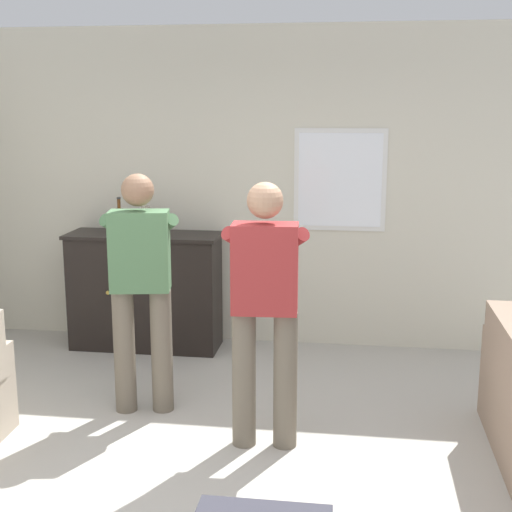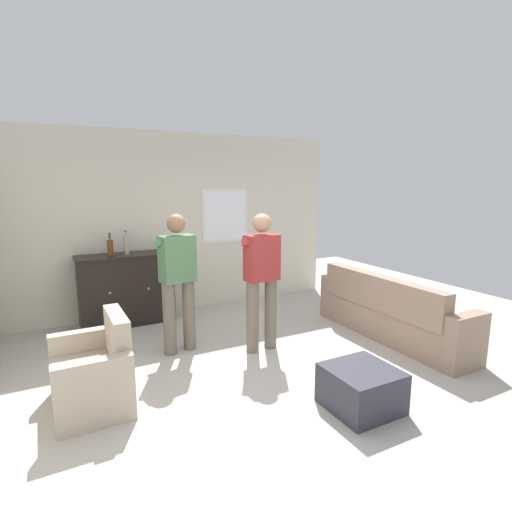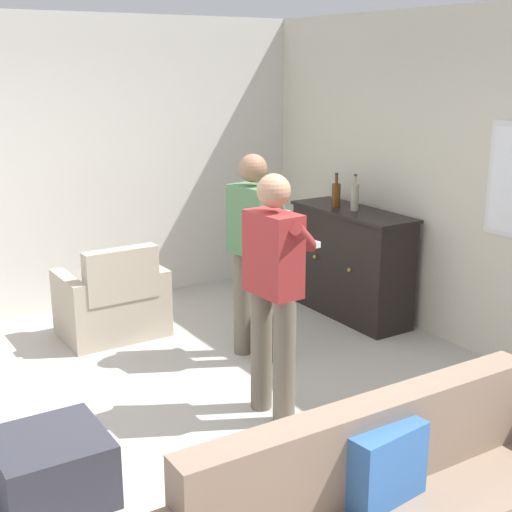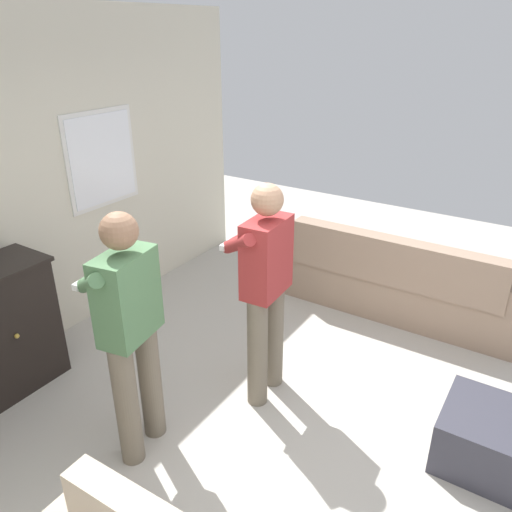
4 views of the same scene
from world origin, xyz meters
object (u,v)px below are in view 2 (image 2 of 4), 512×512
bottle_wine_green (126,245)px  ottoman (361,388)px  armchair (94,375)px  bottle_liquor_amber (110,248)px  sideboard_cabinet (127,289)px  couch (388,314)px  person_standing_left (177,276)px  person_standing_right (261,275)px

bottle_wine_green → ottoman: bottle_wine_green is taller
armchair → bottle_liquor_amber: bearing=77.1°
sideboard_cabinet → bottle_wine_green: 0.64m
couch → ottoman: size_ratio=3.91×
ottoman → armchair: bearing=151.1°
sideboard_cabinet → ottoman: size_ratio=2.25×
ottoman → bottle_wine_green: bearing=113.6°
bottle_liquor_amber → person_standing_left: 1.40m
armchair → person_standing_left: person_standing_left is taller
bottle_wine_green → ottoman: bearing=-66.4°
bottle_wine_green → ottoman: size_ratio=0.57×
armchair → ottoman: armchair is taller
person_standing_left → person_standing_right: size_ratio=1.00×
armchair → ottoman: bearing=-28.9°
bottle_liquor_amber → person_standing_left: person_standing_left is taller
person_standing_right → ottoman: bearing=-83.6°
bottle_wine_green → bottle_liquor_amber: 0.23m
couch → bottle_liquor_amber: size_ratio=7.25×
ottoman → person_standing_right: person_standing_right is taller
armchair → bottle_wine_green: (0.70, 2.12, 0.87)m
couch → bottle_liquor_amber: bottle_liquor_amber is taller
bottle_wine_green → bottle_liquor_amber: size_ratio=1.05×
couch → person_standing_right: (-1.66, 0.45, 0.61)m
person_standing_right → bottle_wine_green: bearing=126.4°
bottle_wine_green → sideboard_cabinet: bearing=162.2°
sideboard_cabinet → person_standing_right: bearing=-53.1°
armchair → sideboard_cabinet: bearing=72.5°
couch → armchair: bearing=179.2°
armchair → ottoman: (2.14, -1.18, -0.10)m
couch → bottle_liquor_amber: (-3.15, 2.13, 0.82)m
person_standing_right → armchair: bearing=-168.3°
couch → bottle_wine_green: (-2.92, 2.16, 0.83)m
person_standing_left → couch: bearing=-18.5°
couch → sideboard_cabinet: sideboard_cabinet is taller
armchair → person_standing_right: person_standing_right is taller
bottle_liquor_amber → ottoman: bottle_liquor_amber is taller
couch → person_standing_right: size_ratio=1.39×
bottle_wine_green → couch: bearing=-36.5°
ottoman → person_standing_left: bearing=118.6°
couch → person_standing_left: person_standing_left is taller
sideboard_cabinet → person_standing_left: bearing=-73.9°
ottoman → person_standing_left: (-1.09, 2.00, 0.75)m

